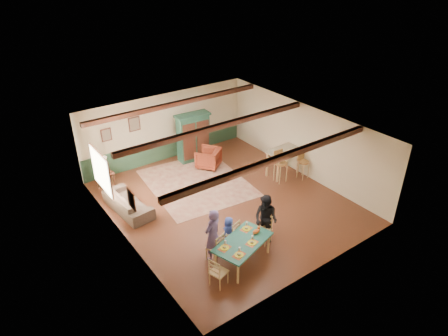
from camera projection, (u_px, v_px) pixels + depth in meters
floor at (226, 202)px, 13.43m from camera, size 8.00×8.00×0.00m
wall_back at (166, 127)px, 15.62m from camera, size 7.00×0.02×2.70m
wall_left at (123, 202)px, 10.99m from camera, size 0.02×8.00×2.70m
wall_right at (303, 140)px, 14.56m from camera, size 0.02×8.00×2.70m
ceiling at (226, 128)px, 12.12m from camera, size 7.00×8.00×0.02m
wainscot_back at (168, 148)px, 16.04m from camera, size 6.95×0.03×0.90m
ceiling_beam_front at (277, 159)px, 10.53m from camera, size 6.95×0.16×0.16m
ceiling_beam_mid at (218, 126)px, 12.45m from camera, size 6.95×0.16×0.16m
ceiling_beam_back at (177, 103)px, 14.30m from camera, size 6.95×0.16×0.16m
window_left at (101, 171)px, 12.12m from camera, size 0.06×1.60×1.30m
picture_left_wall at (131, 200)px, 10.38m from camera, size 0.04×0.42×0.52m
picture_back_a at (134, 124)px, 14.72m from camera, size 0.45×0.04×0.55m
picture_back_b at (106, 135)px, 14.23m from camera, size 0.38×0.04×0.48m
dining_table at (243, 252)px, 10.71m from camera, size 1.84×1.36×0.68m
dining_chair_far_left at (215, 246)px, 10.76m from camera, size 0.49×0.50×0.87m
dining_chair_far_right at (231, 233)px, 11.27m from camera, size 0.49×0.50×0.87m
dining_chair_end_left at (219, 271)px, 9.93m from camera, size 0.50×0.49×0.87m
dining_chair_end_right at (264, 230)px, 11.40m from camera, size 0.50×0.49×0.87m
person_man at (213, 235)px, 10.63m from camera, size 0.66×0.53×1.58m
person_woman at (266, 219)px, 11.31m from camera, size 0.76×0.87×1.51m
person_child at (229, 231)px, 11.30m from camera, size 0.52×0.41×0.92m
cat at (256, 231)px, 10.81m from camera, size 0.35×0.22×0.16m
place_setting_near_left at (239, 254)px, 10.05m from camera, size 0.43×0.37×0.11m
place_setting_near_center at (252, 242)px, 10.46m from camera, size 0.43×0.37×0.11m
place_setting_far_left at (225, 247)px, 10.29m from camera, size 0.43×0.37×0.11m
place_setting_far_right at (246, 227)px, 10.99m from camera, size 0.43×0.37×0.11m
area_rug at (197, 183)px, 14.52m from camera, size 3.64×4.19×0.01m
armoire at (193, 137)px, 15.71m from camera, size 1.40×0.63×1.94m
armchair at (208, 158)px, 15.41m from camera, size 1.17×1.18×0.78m
sofa at (128, 202)px, 12.86m from camera, size 1.00×2.14×0.61m
end_table at (106, 181)px, 14.03m from camera, size 0.58×0.58×0.64m
table_lamp at (103, 165)px, 13.74m from camera, size 0.36×0.36×0.59m
counter_table at (283, 162)px, 14.82m from camera, size 1.27×0.78×1.03m
bar_stool_left at (281, 167)px, 14.34m from camera, size 0.43×0.47×1.20m
bar_stool_right at (303, 165)px, 14.59m from camera, size 0.40×0.44×1.08m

